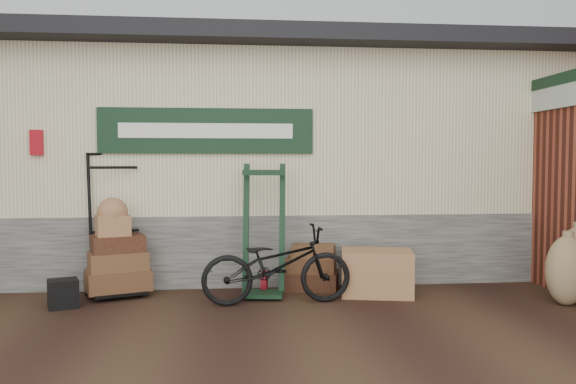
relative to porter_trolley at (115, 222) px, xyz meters
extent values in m
plane|color=black|center=(1.39, -0.85, -0.86)|extent=(80.00, 80.00, 0.00)
cube|color=#4C4C47|center=(1.39, 1.90, -0.41)|extent=(14.00, 3.54, 0.90)
cube|color=#BBB289|center=(1.39, 1.90, 1.09)|extent=(14.00, 3.50, 2.10)
cube|color=black|center=(1.39, 1.75, 2.24)|extent=(14.40, 4.10, 0.20)
cube|color=black|center=(1.09, 0.12, 1.09)|extent=(2.60, 0.06, 0.55)
cube|color=white|center=(1.09, 0.08, 1.09)|extent=(2.10, 0.01, 0.18)
cube|color=#A40B15|center=(-0.91, 0.12, 0.94)|extent=(0.14, 0.10, 0.30)
cube|color=#194C2D|center=(5.27, -0.65, 1.49)|extent=(0.04, 2.40, 0.28)
cube|color=black|center=(5.27, -0.65, 1.69)|extent=(0.05, 2.50, 0.14)
cube|color=#92613A|center=(3.09, -0.39, -0.59)|extent=(0.90, 0.68, 0.53)
cube|color=black|center=(-0.43, -0.63, -0.71)|extent=(0.38, 0.35, 0.30)
imported|color=black|center=(1.88, -0.69, -0.38)|extent=(0.70, 1.70, 0.97)
ellipsoid|color=brown|center=(5.04, -1.05, -0.48)|extent=(0.54, 0.48, 0.77)
camera|label=1|loc=(1.41, -6.81, 0.70)|focal=35.00mm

